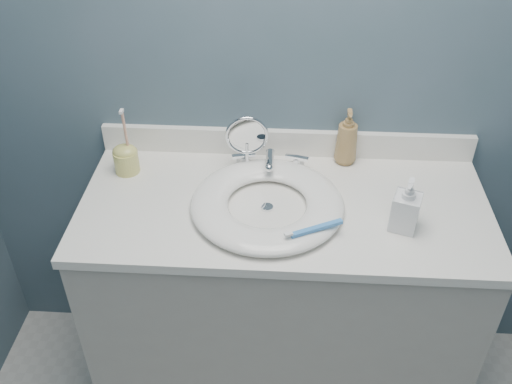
# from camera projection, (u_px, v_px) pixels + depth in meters

# --- Properties ---
(back_wall) EXTENTS (2.20, 0.02, 2.40)m
(back_wall) POSITION_uv_depth(u_px,v_px,m) (289.00, 64.00, 1.72)
(back_wall) COLOR #425963
(back_wall) RESTS_ON ground
(vanity_cabinet) EXTENTS (1.20, 0.55, 0.85)m
(vanity_cabinet) POSITION_uv_depth(u_px,v_px,m) (280.00, 305.00, 1.97)
(vanity_cabinet) COLOR #B4AFA4
(vanity_cabinet) RESTS_ON ground
(countertop) EXTENTS (1.22, 0.57, 0.03)m
(countertop) POSITION_uv_depth(u_px,v_px,m) (284.00, 207.00, 1.71)
(countertop) COLOR white
(countertop) RESTS_ON vanity_cabinet
(backsplash) EXTENTS (1.22, 0.02, 0.09)m
(backsplash) POSITION_uv_depth(u_px,v_px,m) (286.00, 143.00, 1.88)
(backsplash) COLOR white
(backsplash) RESTS_ON countertop
(basin) EXTENTS (0.45, 0.45, 0.04)m
(basin) POSITION_uv_depth(u_px,v_px,m) (267.00, 204.00, 1.66)
(basin) COLOR white
(basin) RESTS_ON countertop
(drain) EXTENTS (0.04, 0.04, 0.01)m
(drain) POSITION_uv_depth(u_px,v_px,m) (267.00, 208.00, 1.67)
(drain) COLOR silver
(drain) RESTS_ON countertop
(faucet) EXTENTS (0.25, 0.13, 0.07)m
(faucet) POSITION_uv_depth(u_px,v_px,m) (270.00, 163.00, 1.82)
(faucet) COLOR silver
(faucet) RESTS_ON countertop
(makeup_mirror) EXTENTS (0.13, 0.08, 0.20)m
(makeup_mirror) POSITION_uv_depth(u_px,v_px,m) (247.00, 142.00, 1.76)
(makeup_mirror) COLOR silver
(makeup_mirror) RESTS_ON countertop
(soap_bottle_amber) EXTENTS (0.07, 0.07, 0.19)m
(soap_bottle_amber) POSITION_uv_depth(u_px,v_px,m) (347.00, 137.00, 1.81)
(soap_bottle_amber) COLOR #9C7946
(soap_bottle_amber) RESTS_ON countertop
(soap_bottle_clear) EXTENTS (0.09, 0.09, 0.16)m
(soap_bottle_clear) POSITION_uv_depth(u_px,v_px,m) (407.00, 204.00, 1.56)
(soap_bottle_clear) COLOR silver
(soap_bottle_clear) RESTS_ON countertop
(toothbrush_holder) EXTENTS (0.08, 0.08, 0.23)m
(toothbrush_holder) POSITION_uv_depth(u_px,v_px,m) (126.00, 158.00, 1.80)
(toothbrush_holder) COLOR #CBC665
(toothbrush_holder) RESTS_ON countertop
(toothbrush_lying) EXTENTS (0.16, 0.09, 0.02)m
(toothbrush_lying) POSITION_uv_depth(u_px,v_px,m) (314.00, 229.00, 1.54)
(toothbrush_lying) COLOR #3B85D4
(toothbrush_lying) RESTS_ON basin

